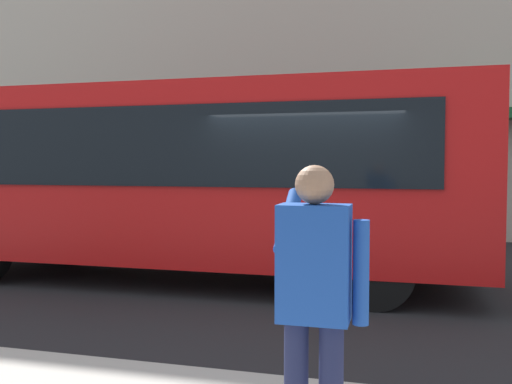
% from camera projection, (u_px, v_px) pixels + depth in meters
% --- Properties ---
extents(ground_plane, '(60.00, 60.00, 0.00)m').
position_uv_depth(ground_plane, '(313.00, 294.00, 7.96)').
color(ground_plane, '#232326').
extents(building_facade_far, '(28.00, 1.55, 12.00)m').
position_uv_depth(building_facade_far, '(358.00, 2.00, 14.21)').
color(building_facade_far, beige).
rests_on(building_facade_far, ground_plane).
extents(red_bus, '(9.05, 2.54, 3.08)m').
position_uv_depth(red_bus, '(186.00, 175.00, 8.84)').
color(red_bus, red).
rests_on(red_bus, ground_plane).
extents(pedestrian_photographer, '(0.53, 0.52, 1.70)m').
position_uv_depth(pedestrian_photographer, '(315.00, 291.00, 3.14)').
color(pedestrian_photographer, '#1E2347').
rests_on(pedestrian_photographer, sidewalk_curb).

